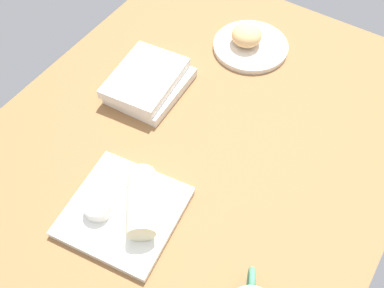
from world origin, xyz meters
TOP-DOWN VIEW (x-y plane):
  - dining_table at (0.00, 0.00)cm, footprint 110.00×90.00cm
  - round_plate at (-31.20, -4.46)cm, footprint 19.94×19.94cm
  - scone_pastry at (-31.00, -5.93)cm, footprint 11.49×11.40cm
  - square_plate at (26.59, -2.48)cm, footprint 24.34×24.34cm
  - sauce_cup at (29.48, -6.44)cm, footprint 5.49×5.49cm
  - breakfast_wrap at (24.27, 0.69)cm, footprint 14.86×12.99cm
  - book_stack at (-4.40, -18.68)cm, footprint 21.19×17.64cm

SIDE VIEW (x-z plane):
  - dining_table at x=0.00cm, z-range 0.00..4.00cm
  - round_plate at x=-31.20cm, z-range 4.00..5.40cm
  - square_plate at x=26.59cm, z-range 4.00..5.60cm
  - book_stack at x=-4.40cm, z-range 3.98..8.88cm
  - sauce_cup at x=29.48cm, z-range 5.70..8.47cm
  - scone_pastry at x=-31.00cm, z-range 5.40..10.59cm
  - breakfast_wrap at x=24.27cm, z-range 5.60..11.26cm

